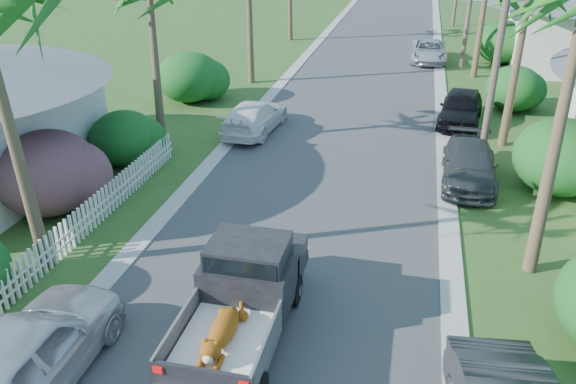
% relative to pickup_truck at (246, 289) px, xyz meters
% --- Properties ---
extents(road, '(8.00, 100.00, 0.02)m').
position_rel_pickup_truck_xyz_m(road, '(0.29, 22.99, -1.00)').
color(road, '#38383A').
rests_on(road, ground).
extents(curb_left, '(0.60, 100.00, 0.06)m').
position_rel_pickup_truck_xyz_m(curb_left, '(-4.01, 22.99, -0.98)').
color(curb_left, '#A5A39E').
rests_on(curb_left, ground).
extents(curb_right, '(0.60, 100.00, 0.06)m').
position_rel_pickup_truck_xyz_m(curb_right, '(4.59, 22.99, -0.98)').
color(curb_right, '#A5A39E').
rests_on(curb_right, ground).
extents(pickup_truck, '(1.98, 5.12, 2.06)m').
position_rel_pickup_truck_xyz_m(pickup_truck, '(0.00, 0.00, 0.00)').
color(pickup_truck, black).
rests_on(pickup_truck, ground).
extents(parked_car_rm, '(1.93, 4.46, 1.28)m').
position_rel_pickup_truck_xyz_m(parked_car_rm, '(5.29, 9.11, -0.37)').
color(parked_car_rm, '#333639').
rests_on(parked_car_rm, ground).
extents(parked_car_rf, '(2.29, 4.52, 1.48)m').
position_rel_pickup_truck_xyz_m(parked_car_rf, '(5.29, 15.34, -0.27)').
color(parked_car_rf, black).
rests_on(parked_car_rf, ground).
extents(parked_car_rd, '(2.26, 4.73, 1.30)m').
position_rel_pickup_truck_xyz_m(parked_car_rd, '(3.89, 27.34, -0.36)').
color(parked_car_rd, '#BBBDC3').
rests_on(parked_car_rd, ground).
extents(parked_car_ln, '(2.07, 4.96, 1.68)m').
position_rel_pickup_truck_xyz_m(parked_car_ln, '(-3.54, -2.80, -0.17)').
color(parked_car_ln, silver).
rests_on(parked_car_ln, ground).
extents(parked_car_lf, '(2.18, 4.66, 1.32)m').
position_rel_pickup_truck_xyz_m(parked_car_lf, '(-3.34, 12.35, -0.35)').
color(parked_car_lf, white).
rests_on(parked_car_lf, ground).
extents(shrub_l_b, '(3.00, 3.30, 2.60)m').
position_rel_pickup_truck_xyz_m(shrub_l_b, '(-7.51, 3.99, 0.29)').
color(shrub_l_b, '#A81862').
rests_on(shrub_l_b, ground).
extents(shrub_l_c, '(2.40, 2.64, 2.00)m').
position_rel_pickup_truck_xyz_m(shrub_l_c, '(-7.11, 7.99, -0.01)').
color(shrub_l_c, '#144817').
rests_on(shrub_l_c, ground).
extents(shrub_l_d, '(3.20, 3.52, 2.40)m').
position_rel_pickup_truck_xyz_m(shrub_l_d, '(-7.71, 15.99, 0.19)').
color(shrub_l_d, '#144817').
rests_on(shrub_l_d, ground).
extents(shrub_r_b, '(3.00, 3.30, 2.50)m').
position_rel_pickup_truck_xyz_m(shrub_r_b, '(8.09, 8.99, 0.24)').
color(shrub_r_b, '#144817').
rests_on(shrub_r_b, ground).
extents(shrub_r_c, '(2.60, 2.86, 2.10)m').
position_rel_pickup_truck_xyz_m(shrub_r_c, '(7.79, 17.99, 0.04)').
color(shrub_r_c, '#144817').
rests_on(shrub_r_c, ground).
extents(shrub_r_d, '(3.20, 3.52, 2.60)m').
position_rel_pickup_truck_xyz_m(shrub_r_d, '(8.29, 27.99, 0.29)').
color(shrub_r_d, '#144817').
rests_on(shrub_r_d, ground).
extents(picket_fence, '(0.10, 11.00, 1.00)m').
position_rel_pickup_truck_xyz_m(picket_fence, '(-5.71, 3.49, -0.51)').
color(picket_fence, white).
rests_on(picket_fence, ground).
extents(utility_pole_b, '(1.60, 0.26, 9.00)m').
position_rel_pickup_truck_xyz_m(utility_pole_b, '(5.89, 10.99, 3.59)').
color(utility_pole_b, brown).
rests_on(utility_pole_b, ground).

